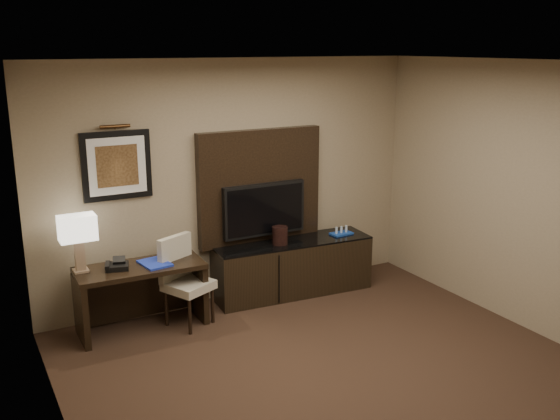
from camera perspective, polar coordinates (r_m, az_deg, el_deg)
floor at (r=5.49m, az=7.33°, el=-16.40°), size 4.50×5.00×0.01m
ceiling at (r=4.70m, az=8.45°, el=13.10°), size 4.50×5.00×0.01m
wall_back at (r=7.02m, az=-4.27°, el=2.66°), size 4.50×0.01×2.70m
wall_left at (r=4.08m, az=-18.80°, el=-7.27°), size 0.01×5.00×2.70m
wall_right at (r=6.48m, az=24.14°, el=0.32°), size 0.01×5.00×2.70m
desk at (r=6.57m, az=-12.54°, el=-7.78°), size 1.29×0.58×0.68m
credenza at (r=7.31m, az=1.11°, el=-5.22°), size 1.89×0.65×0.64m
tv_wall_panel at (r=7.11m, az=-1.85°, el=2.19°), size 1.50×0.12×1.30m
tv at (r=7.08m, az=-1.47°, el=0.06°), size 1.00×0.08×0.60m
artwork at (r=6.53m, az=-14.71°, el=3.96°), size 0.70×0.04×0.70m
picture_light at (r=6.43m, az=-14.86°, el=7.40°), size 0.04×0.04×0.30m
desk_chair at (r=6.53m, az=-8.35°, el=-6.77°), size 0.59×0.62×0.88m
table_lamp at (r=6.35m, az=-17.95°, el=-2.78°), size 0.41×0.29×0.61m
desk_phone at (r=6.39m, az=-14.68°, el=-4.77°), size 0.27×0.25×0.11m
blue_folder at (r=6.45m, az=-11.38°, el=-4.80°), size 0.30×0.37×0.02m
book at (r=6.39m, az=-11.79°, el=-4.04°), size 0.17×0.08×0.23m
ice_bucket at (r=7.07m, az=-0.00°, el=-2.34°), size 0.23×0.23×0.20m
minibar_tray at (r=7.47m, az=5.63°, el=-1.88°), size 0.27×0.17×0.09m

